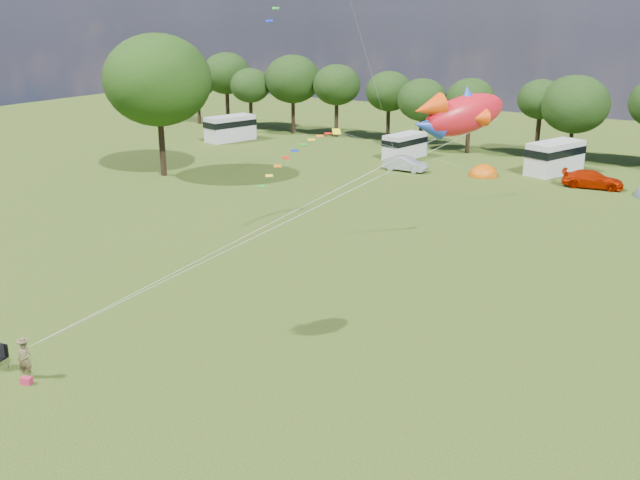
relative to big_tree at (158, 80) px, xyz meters
The scene contains 13 objects.
ground_plane 42.02m from the big_tree, 43.03° to the right, with size 180.00×180.00×0.00m, color #1E310D.
tree_line 44.52m from the big_tree, 37.40° to the left, with size 102.98×10.98×10.27m.
big_tree is the anchor object (origin of this frame).
car_b 25.02m from the big_tree, 36.36° to the left, with size 1.53×4.09×1.44m, color #A1A4A9.
car_c 40.70m from the big_tree, 24.26° to the left, with size 2.15×5.11×1.53m, color #B21A00.
campervan_a 21.06m from the big_tree, 109.46° to the left, with size 4.20×6.62×3.01m.
campervan_b 26.79m from the big_tree, 51.05° to the left, with size 3.22×5.65×2.61m.
campervan_c 38.67m from the big_tree, 32.97° to the left, with size 4.69×6.87×3.10m.
tent_orange 32.12m from the big_tree, 31.25° to the left, with size 2.81×3.08×2.20m.
kite_flyer 40.73m from the big_tree, 55.03° to the right, with size 0.63×0.42×1.74m, color brown.
kite_bag 41.42m from the big_tree, 54.79° to the right, with size 0.44×0.30×0.32m, color #B72241.
fish_kite 48.75m from the big_tree, 34.82° to the right, with size 2.78×3.35×1.86m.
streamer_kite_b 23.55m from the big_tree, 21.46° to the right, with size 4.27×4.65×3.79m.
Camera 1 is at (18.15, -21.54, 15.20)m, focal length 40.00 mm.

